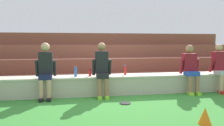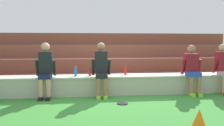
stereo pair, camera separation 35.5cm
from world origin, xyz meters
name	(u,v)px [view 1 (the left image)]	position (x,y,z in m)	size (l,w,h in m)	color
ground_plane	(112,96)	(0.00, 0.00, 0.00)	(80.00, 80.00, 0.00)	#388433
stone_seating_wall	(110,84)	(0.00, 0.29, 0.28)	(8.49, 0.63, 0.52)	#B7AF9E
brick_bleachers	(101,63)	(0.00, 2.51, 0.68)	(9.94, 2.80, 1.81)	brown
person_left_of_center	(46,69)	(-1.71, -0.01, 0.77)	(0.51, 0.51, 1.43)	tan
person_center	(102,68)	(-0.27, -0.04, 0.76)	(0.51, 0.53, 1.44)	#996B4C
person_right_of_center	(190,67)	(2.24, 0.00, 0.75)	(0.56, 0.55, 1.37)	#996B4C
person_far_right	(220,67)	(3.16, -0.01, 0.74)	(0.50, 0.55, 1.39)	tan
water_bottle_mid_right	(76,72)	(-0.96, 0.24, 0.65)	(0.07, 0.07, 0.27)	blue
water_bottle_near_right	(90,73)	(-0.57, 0.23, 0.62)	(0.07, 0.07, 0.21)	red
water_bottle_center_gap	(125,70)	(0.43, 0.33, 0.66)	(0.07, 0.07, 0.28)	red
frisbee	(125,103)	(0.18, -0.76, 0.01)	(0.26, 0.26, 0.02)	black
sports_cone	(205,116)	(1.27, -2.28, 0.15)	(0.23, 0.23, 0.30)	orange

